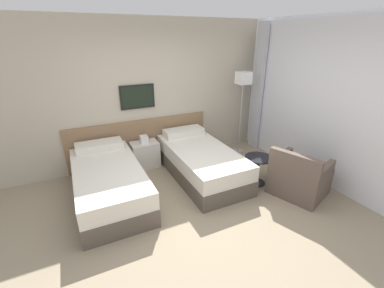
{
  "coord_description": "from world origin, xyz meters",
  "views": [
    {
      "loc": [
        -1.4,
        -2.59,
        2.37
      ],
      "look_at": [
        0.33,
        1.01,
        0.68
      ],
      "focal_mm": 24.0,
      "sensor_mm": 36.0,
      "label": 1
    }
  ],
  "objects": [
    {
      "name": "bed_near_door",
      "position": [
        -1.07,
        1.08,
        0.28
      ],
      "size": [
        0.98,
        2.0,
        0.66
      ],
      "color": "brown",
      "rests_on": "ground_plane"
    },
    {
      "name": "floor_lamp",
      "position": [
        1.79,
        1.66,
        1.47
      ],
      "size": [
        0.25,
        0.25,
        1.72
      ],
      "color": "#9E9993",
      "rests_on": "ground_plane"
    },
    {
      "name": "ground_plane",
      "position": [
        0.0,
        0.0,
        0.0
      ],
      "size": [
        16.0,
        16.0,
        0.0
      ],
      "primitive_type": "plane",
      "color": "gray"
    },
    {
      "name": "wall_window",
      "position": [
        2.38,
        -0.09,
        1.34
      ],
      "size": [
        0.21,
        4.61,
        2.7
      ],
      "color": "white",
      "rests_on": "ground_plane"
    },
    {
      "name": "armchair",
      "position": [
        1.68,
        -0.13,
        0.27
      ],
      "size": [
        0.96,
        0.98,
        0.8
      ],
      "rotation": [
        0.0,
        0.0,
        1.92
      ],
      "color": "brown",
      "rests_on": "ground_plane"
    },
    {
      "name": "wall_headboard",
      "position": [
        -0.02,
        2.13,
        1.3
      ],
      "size": [
        10.0,
        0.1,
        2.7
      ],
      "color": "#B7AD99",
      "rests_on": "ground_plane"
    },
    {
      "name": "nightstand",
      "position": [
        -0.27,
        1.85,
        0.26
      ],
      "size": [
        0.51,
        0.35,
        0.64
      ],
      "color": "beige",
      "rests_on": "ground_plane"
    },
    {
      "name": "side_table",
      "position": [
        1.29,
        0.41,
        0.35
      ],
      "size": [
        0.47,
        0.47,
        0.5
      ],
      "color": "black",
      "rests_on": "ground_plane"
    },
    {
      "name": "bed_near_window",
      "position": [
        0.54,
        1.08,
        0.28
      ],
      "size": [
        0.98,
        2.0,
        0.66
      ],
      "color": "brown",
      "rests_on": "ground_plane"
    }
  ]
}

